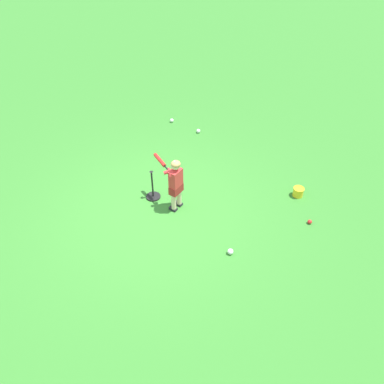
% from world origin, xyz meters
% --- Properties ---
extents(ground_plane, '(40.00, 40.00, 0.00)m').
position_xyz_m(ground_plane, '(0.00, 0.00, 0.00)').
color(ground_plane, '#38842D').
extents(child_batter, '(0.56, 0.66, 1.08)m').
position_xyz_m(child_batter, '(-0.21, 0.29, 0.65)').
color(child_batter, '#232328').
rests_on(child_batter, ground).
extents(play_ball_behind_batter, '(0.08, 0.08, 0.08)m').
position_xyz_m(play_ball_behind_batter, '(-0.40, 2.76, 0.04)').
color(play_ball_behind_batter, red).
rests_on(play_ball_behind_batter, ground).
extents(play_ball_far_right, '(0.09, 0.09, 0.09)m').
position_xyz_m(play_ball_far_right, '(-2.89, 0.05, 0.05)').
color(play_ball_far_right, white).
rests_on(play_ball_far_right, ground).
extents(play_ball_center_lawn, '(0.10, 0.10, 0.10)m').
position_xyz_m(play_ball_center_lawn, '(0.68, 1.51, 0.05)').
color(play_ball_center_lawn, white).
rests_on(play_ball_center_lawn, ground).
extents(play_ball_by_bucket, '(0.09, 0.09, 0.09)m').
position_xyz_m(play_ball_by_bucket, '(-3.21, -0.71, 0.05)').
color(play_ball_by_bucket, white).
rests_on(play_ball_by_bucket, ground).
extents(batting_tee, '(0.28, 0.28, 0.62)m').
position_xyz_m(batting_tee, '(-0.36, -0.21, 0.10)').
color(batting_tee, black).
rests_on(batting_tee, ground).
extents(toy_bucket, '(0.22, 0.22, 0.19)m').
position_xyz_m(toy_bucket, '(-1.14, 2.51, 0.10)').
color(toy_bucket, yellow).
rests_on(toy_bucket, ground).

